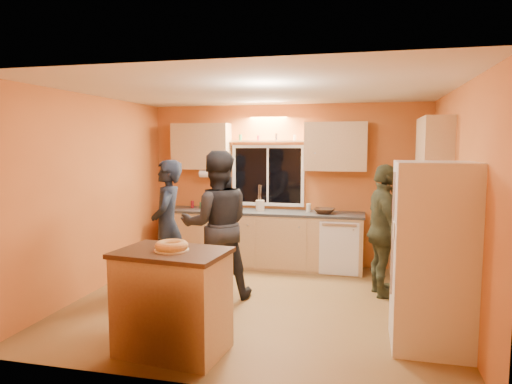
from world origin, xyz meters
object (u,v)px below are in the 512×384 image
(person_left, at_px, (167,226))
(person_right, at_px, (384,231))
(refrigerator, at_px, (432,256))
(person_center, at_px, (217,225))
(island, at_px, (173,301))

(person_left, distance_m, person_right, 2.84)
(refrigerator, height_order, person_center, person_center)
(island, distance_m, person_right, 2.94)
(island, relative_size, person_right, 0.63)
(refrigerator, relative_size, person_left, 1.02)
(person_center, xyz_separation_m, person_right, (2.08, 0.54, -0.09))
(person_center, height_order, person_right, person_center)
(person_right, bearing_deg, island, 123.55)
(refrigerator, height_order, island, refrigerator)
(island, distance_m, person_center, 1.66)
(island, relative_size, person_left, 0.61)
(refrigerator, xyz_separation_m, person_center, (-2.47, 0.92, 0.04))
(person_left, bearing_deg, person_center, 67.09)
(refrigerator, relative_size, island, 1.67)
(island, bearing_deg, person_right, 53.12)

